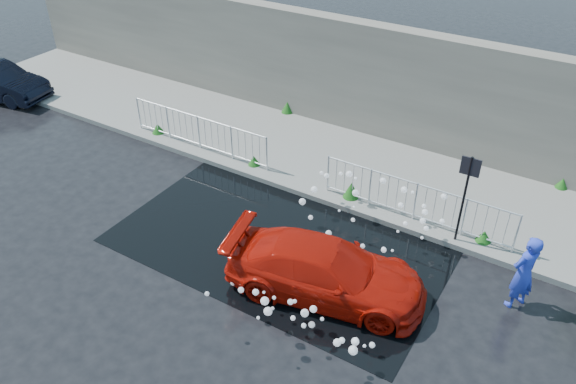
% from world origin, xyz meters
% --- Properties ---
extents(ground, '(90.00, 90.00, 0.00)m').
position_xyz_m(ground, '(0.00, 0.00, 0.00)').
color(ground, black).
rests_on(ground, ground).
extents(pavement, '(30.00, 4.00, 0.15)m').
position_xyz_m(pavement, '(0.00, 5.00, 0.07)').
color(pavement, slate).
rests_on(pavement, ground).
extents(curb, '(30.00, 0.25, 0.16)m').
position_xyz_m(curb, '(0.00, 3.00, 0.08)').
color(curb, slate).
rests_on(curb, ground).
extents(retaining_wall, '(30.00, 0.60, 3.50)m').
position_xyz_m(retaining_wall, '(0.00, 7.20, 1.90)').
color(retaining_wall, '#605951').
rests_on(retaining_wall, pavement).
extents(puddle, '(8.00, 5.00, 0.01)m').
position_xyz_m(puddle, '(0.50, 1.00, 0.01)').
color(puddle, black).
rests_on(puddle, ground).
extents(sign_post, '(0.45, 0.06, 2.50)m').
position_xyz_m(sign_post, '(4.20, 3.10, 1.72)').
color(sign_post, black).
rests_on(sign_post, ground).
extents(railing_left, '(5.05, 0.05, 1.10)m').
position_xyz_m(railing_left, '(-4.00, 3.35, 0.74)').
color(railing_left, silver).
rests_on(railing_left, pavement).
extents(railing_right, '(5.05, 0.05, 1.10)m').
position_xyz_m(railing_right, '(3.00, 3.35, 0.74)').
color(railing_right, silver).
rests_on(railing_right, pavement).
extents(weeds, '(12.17, 3.93, 0.46)m').
position_xyz_m(weeds, '(-0.18, 4.51, 0.33)').
color(weeds, '#1D5115').
rests_on(weeds, pavement).
extents(water_spray, '(3.50, 5.79, 1.09)m').
position_xyz_m(water_spray, '(2.27, 0.84, 0.78)').
color(water_spray, white).
rests_on(water_spray, ground).
extents(red_car, '(4.66, 2.67, 1.27)m').
position_xyz_m(red_car, '(2.27, -0.05, 0.64)').
color(red_car, '#B01107').
rests_on(red_car, ground).
extents(person, '(0.72, 0.80, 1.82)m').
position_xyz_m(person, '(5.95, 1.80, 0.91)').
color(person, blue).
rests_on(person, ground).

